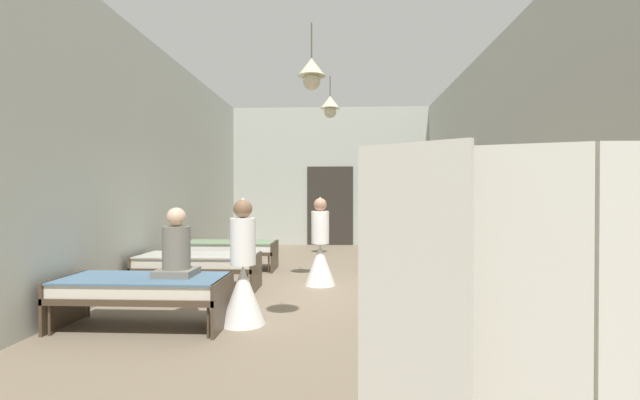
{
  "coord_description": "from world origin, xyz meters",
  "views": [
    {
      "loc": [
        0.33,
        -6.71,
        1.51
      ],
      "look_at": [
        0.0,
        -0.01,
        1.44
      ],
      "focal_mm": 24.01,
      "sensor_mm": 36.0,
      "label": 1
    }
  ],
  "objects_px": {
    "bed_right_row_1": "(445,265)",
    "nurse_mid_aisle": "(243,279)",
    "bed_right_row_2": "(422,249)",
    "nurse_near_aisle": "(320,254)",
    "privacy_screen": "(530,384)",
    "bed_left_row_1": "(198,263)",
    "patient_seated_primary": "(176,251)",
    "bed_right_row_0": "(487,293)",
    "bed_left_row_2": "(229,248)",
    "bed_left_row_0": "(143,289)"
  },
  "relations": [
    {
      "from": "nurse_mid_aisle",
      "to": "patient_seated_primary",
      "type": "distance_m",
      "value": 0.85
    },
    {
      "from": "bed_left_row_0",
      "to": "nurse_mid_aisle",
      "type": "bearing_deg",
      "value": 7.98
    },
    {
      "from": "bed_left_row_0",
      "to": "bed_left_row_2",
      "type": "relative_size",
      "value": 1.0
    },
    {
      "from": "bed_right_row_2",
      "to": "privacy_screen",
      "type": "distance_m",
      "value": 7.15
    },
    {
      "from": "bed_left_row_1",
      "to": "patient_seated_primary",
      "type": "relative_size",
      "value": 2.37
    },
    {
      "from": "bed_right_row_0",
      "to": "privacy_screen",
      "type": "height_order",
      "value": "privacy_screen"
    },
    {
      "from": "bed_left_row_2",
      "to": "patient_seated_primary",
      "type": "height_order",
      "value": "patient_seated_primary"
    },
    {
      "from": "bed_right_row_1",
      "to": "nurse_near_aisle",
      "type": "bearing_deg",
      "value": 165.86
    },
    {
      "from": "bed_right_row_0",
      "to": "bed_left_row_2",
      "type": "height_order",
      "value": "same"
    },
    {
      "from": "bed_left_row_2",
      "to": "nurse_mid_aisle",
      "type": "height_order",
      "value": "nurse_mid_aisle"
    },
    {
      "from": "bed_right_row_0",
      "to": "bed_right_row_2",
      "type": "xyz_separation_m",
      "value": [
        0.0,
        3.8,
        0.0
      ]
    },
    {
      "from": "patient_seated_primary",
      "to": "bed_right_row_0",
      "type": "bearing_deg",
      "value": -1.6
    },
    {
      "from": "nurse_mid_aisle",
      "to": "patient_seated_primary",
      "type": "relative_size",
      "value": 1.86
    },
    {
      "from": "bed_right_row_2",
      "to": "nurse_near_aisle",
      "type": "bearing_deg",
      "value": -144.47
    },
    {
      "from": "nurse_mid_aisle",
      "to": "nurse_near_aisle",
      "type": "bearing_deg",
      "value": -14.35
    },
    {
      "from": "bed_right_row_0",
      "to": "bed_left_row_2",
      "type": "bearing_deg",
      "value": 135.68
    },
    {
      "from": "bed_right_row_1",
      "to": "privacy_screen",
      "type": "bearing_deg",
      "value": -100.41
    },
    {
      "from": "patient_seated_primary",
      "to": "privacy_screen",
      "type": "height_order",
      "value": "privacy_screen"
    },
    {
      "from": "bed_left_row_0",
      "to": "privacy_screen",
      "type": "bearing_deg",
      "value": -48.03
    },
    {
      "from": "bed_left_row_1",
      "to": "bed_left_row_2",
      "type": "distance_m",
      "value": 1.9
    },
    {
      "from": "patient_seated_primary",
      "to": "bed_left_row_1",
      "type": "bearing_deg",
      "value": 101.0
    },
    {
      "from": "bed_right_row_0",
      "to": "bed_right_row_2",
      "type": "bearing_deg",
      "value": 90.0
    },
    {
      "from": "nurse_mid_aisle",
      "to": "bed_left_row_1",
      "type": "bearing_deg",
      "value": 38.16
    },
    {
      "from": "patient_seated_primary",
      "to": "privacy_screen",
      "type": "distance_m",
      "value": 4.25
    },
    {
      "from": "bed_right_row_0",
      "to": "nurse_near_aisle",
      "type": "bearing_deg",
      "value": 129.39
    },
    {
      "from": "nurse_near_aisle",
      "to": "privacy_screen",
      "type": "bearing_deg",
      "value": 172.31
    },
    {
      "from": "bed_right_row_2",
      "to": "patient_seated_primary",
      "type": "relative_size",
      "value": 2.37
    },
    {
      "from": "bed_right_row_0",
      "to": "bed_left_row_1",
      "type": "xyz_separation_m",
      "value": [
        -3.89,
        1.9,
        0.0
      ]
    },
    {
      "from": "bed_left_row_2",
      "to": "privacy_screen",
      "type": "bearing_deg",
      "value": -67.41
    },
    {
      "from": "bed_left_row_0",
      "to": "bed_right_row_0",
      "type": "relative_size",
      "value": 1.0
    },
    {
      "from": "nurse_mid_aisle",
      "to": "privacy_screen",
      "type": "height_order",
      "value": "privacy_screen"
    },
    {
      "from": "bed_left_row_0",
      "to": "nurse_near_aisle",
      "type": "relative_size",
      "value": 1.28
    },
    {
      "from": "bed_left_row_0",
      "to": "bed_left_row_1",
      "type": "bearing_deg",
      "value": 90.0
    },
    {
      "from": "bed_right_row_0",
      "to": "bed_right_row_2",
      "type": "distance_m",
      "value": 3.8
    },
    {
      "from": "bed_left_row_2",
      "to": "bed_right_row_0",
      "type": "bearing_deg",
      "value": -44.32
    },
    {
      "from": "nurse_mid_aisle",
      "to": "patient_seated_primary",
      "type": "bearing_deg",
      "value": 99.68
    },
    {
      "from": "patient_seated_primary",
      "to": "privacy_screen",
      "type": "bearing_deg",
      "value": -52.44
    },
    {
      "from": "bed_right_row_1",
      "to": "nurse_mid_aisle",
      "type": "height_order",
      "value": "nurse_mid_aisle"
    },
    {
      "from": "bed_left_row_1",
      "to": "nurse_mid_aisle",
      "type": "distance_m",
      "value": 2.08
    },
    {
      "from": "bed_right_row_0",
      "to": "patient_seated_primary",
      "type": "relative_size",
      "value": 2.37
    },
    {
      "from": "bed_right_row_1",
      "to": "nurse_mid_aisle",
      "type": "relative_size",
      "value": 1.28
    },
    {
      "from": "nurse_near_aisle",
      "to": "privacy_screen",
      "type": "xyz_separation_m",
      "value": [
        1.02,
        -5.67,
        0.32
      ]
    },
    {
      "from": "bed_right_row_0",
      "to": "bed_left_row_1",
      "type": "height_order",
      "value": "same"
    },
    {
      "from": "privacy_screen",
      "to": "bed_right_row_2",
      "type": "bearing_deg",
      "value": 98.71
    },
    {
      "from": "nurse_mid_aisle",
      "to": "bed_right_row_2",
      "type": "bearing_deg",
      "value": -31.88
    },
    {
      "from": "bed_left_row_1",
      "to": "patient_seated_primary",
      "type": "height_order",
      "value": "patient_seated_primary"
    },
    {
      "from": "bed_left_row_0",
      "to": "patient_seated_primary",
      "type": "bearing_deg",
      "value": 15.8
    },
    {
      "from": "bed_left_row_1",
      "to": "bed_left_row_2",
      "type": "xyz_separation_m",
      "value": [
        0.0,
        1.9,
        0.0
      ]
    },
    {
      "from": "bed_left_row_2",
      "to": "bed_right_row_2",
      "type": "xyz_separation_m",
      "value": [
        3.89,
        0.0,
        0.0
      ]
    },
    {
      "from": "bed_right_row_1",
      "to": "privacy_screen",
      "type": "xyz_separation_m",
      "value": [
        -0.95,
        -5.17,
        0.41
      ]
    }
  ]
}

